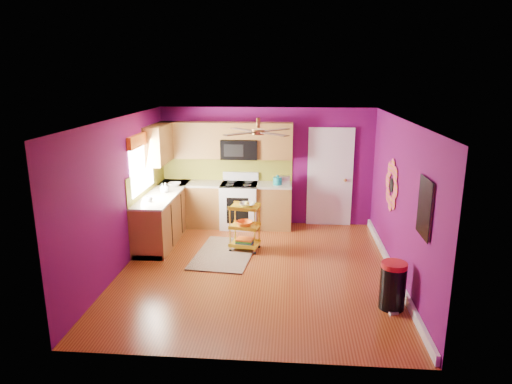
{
  "coord_description": "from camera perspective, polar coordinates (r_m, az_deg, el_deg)",
  "views": [
    {
      "loc": [
        0.55,
        -7.03,
        3.19
      ],
      "look_at": [
        -0.05,
        0.4,
        1.24
      ],
      "focal_mm": 32.0,
      "sensor_mm": 36.0,
      "label": 1
    }
  ],
  "objects": [
    {
      "name": "room_envelope",
      "position": [
        7.22,
        0.37,
        2.23
      ],
      "size": [
        4.54,
        5.04,
        2.52
      ],
      "color": "#5F0A53",
      "rests_on": "ground"
    },
    {
      "name": "trash_can",
      "position": [
        6.71,
        16.72,
        -11.15
      ],
      "size": [
        0.46,
        0.46,
        0.68
      ],
      "color": "black",
      "rests_on": "ground"
    },
    {
      "name": "right_wall_art",
      "position": [
        7.12,
        18.11,
        -0.26
      ],
      "size": [
        0.04,
        2.74,
        1.04
      ],
      "color": "black",
      "rests_on": "ground"
    },
    {
      "name": "soap_bottle_a",
      "position": [
        9.0,
        -11.6,
        0.5
      ],
      "size": [
        0.08,
        0.08,
        0.18
      ],
      "primitive_type": "imported",
      "color": "#EA3F72",
      "rests_on": "lower_cabinets"
    },
    {
      "name": "counter_dish",
      "position": [
        9.5,
        -10.17,
        0.95
      ],
      "size": [
        0.26,
        0.26,
        0.06
      ],
      "primitive_type": "imported",
      "color": "white",
      "rests_on": "lower_cabinets"
    },
    {
      "name": "lower_cabinets",
      "position": [
        9.46,
        -7.14,
        -2.36
      ],
      "size": [
        2.81,
        2.31,
        0.94
      ],
      "color": "brown",
      "rests_on": "ground"
    },
    {
      "name": "rolling_cart",
      "position": [
        8.37,
        -1.37,
        -4.18
      ],
      "size": [
        0.58,
        0.47,
        0.94
      ],
      "color": "gold",
      "rests_on": "ground"
    },
    {
      "name": "electric_range",
      "position": [
        9.66,
        -2.09,
        -1.59
      ],
      "size": [
        0.76,
        0.66,
        1.13
      ],
      "color": "white",
      "rests_on": "ground"
    },
    {
      "name": "upper_cabinetry",
      "position": [
        9.48,
        -6.35,
        6.17
      ],
      "size": [
        2.8,
        2.3,
        1.26
      ],
      "color": "brown",
      "rests_on": "ground"
    },
    {
      "name": "panel_door",
      "position": [
        9.78,
        9.22,
        1.7
      ],
      "size": [
        0.95,
        0.11,
        2.15
      ],
      "color": "white",
      "rests_on": "ground"
    },
    {
      "name": "teal_kettle",
      "position": [
        9.44,
        2.71,
        1.41
      ],
      "size": [
        0.18,
        0.18,
        0.21
      ],
      "color": "#128388",
      "rests_on": "lower_cabinets"
    },
    {
      "name": "shag_rug",
      "position": [
        8.37,
        -3.94,
        -7.68
      ],
      "size": [
        1.14,
        1.7,
        0.02
      ],
      "primitive_type": "cube",
      "rotation": [
        0.0,
        0.0,
        -0.1
      ],
      "color": "black",
      "rests_on": "ground"
    },
    {
      "name": "ceiling_fan",
      "position": [
        7.31,
        0.28,
        7.61
      ],
      "size": [
        1.01,
        1.01,
        0.26
      ],
      "color": "#BF8C3F",
      "rests_on": "ground"
    },
    {
      "name": "counter_cup",
      "position": [
        8.42,
        -13.19,
        -0.88
      ],
      "size": [
        0.12,
        0.12,
        0.1
      ],
      "primitive_type": "imported",
      "color": "white",
      "rests_on": "lower_cabinets"
    },
    {
      "name": "toaster",
      "position": [
        9.49,
        3.61,
        1.51
      ],
      "size": [
        0.22,
        0.15,
        0.18
      ],
      "primitive_type": "cube",
      "color": "beige",
      "rests_on": "lower_cabinets"
    },
    {
      "name": "soap_bottle_b",
      "position": [
        9.01,
        -11.24,
        0.56
      ],
      "size": [
        0.15,
        0.15,
        0.19
      ],
      "primitive_type": "imported",
      "color": "white",
      "rests_on": "lower_cabinets"
    },
    {
      "name": "left_window",
      "position": [
        8.67,
        -14.11,
        4.59
      ],
      "size": [
        0.08,
        1.35,
        1.08
      ],
      "color": "white",
      "rests_on": "ground"
    },
    {
      "name": "ground",
      "position": [
        7.74,
        0.15,
        -9.64
      ],
      "size": [
        5.0,
        5.0,
        0.0
      ],
      "primitive_type": "plane",
      "color": "maroon",
      "rests_on": "ground"
    }
  ]
}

